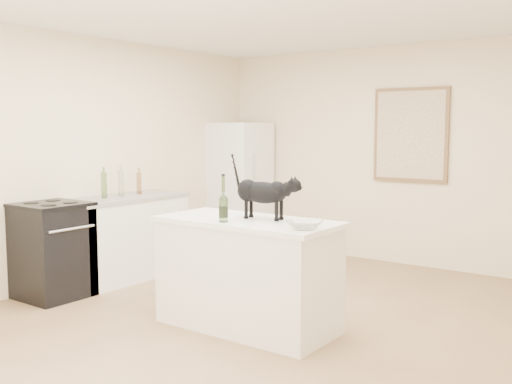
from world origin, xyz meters
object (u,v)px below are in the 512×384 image
Objects in this scene: black_cat at (263,195)px; wine_bottle at (223,201)px; stove at (53,251)px; fridge at (239,186)px; glass_bowl at (305,225)px.

black_cat is 1.68× the size of wine_bottle.
fridge is at bearing 90.00° from stove.
fridge reaches higher than black_cat.
stove is at bearing -90.00° from fridge.
stove is at bearing -174.50° from glass_bowl.
glass_bowl is (0.70, 0.08, -0.13)m from wine_bottle.
fridge is (0.00, 2.95, 0.40)m from stove.
fridge reaches higher than wine_bottle.
black_cat is at bearing -49.04° from fridge.
black_cat reaches higher than glass_bowl.
black_cat is 0.60m from glass_bowl.
black_cat is at bearing 157.72° from glass_bowl.
black_cat is 2.06× the size of glass_bowl.
stove is 2.08m from wine_bottle.
stove is at bearing -174.83° from wine_bottle.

